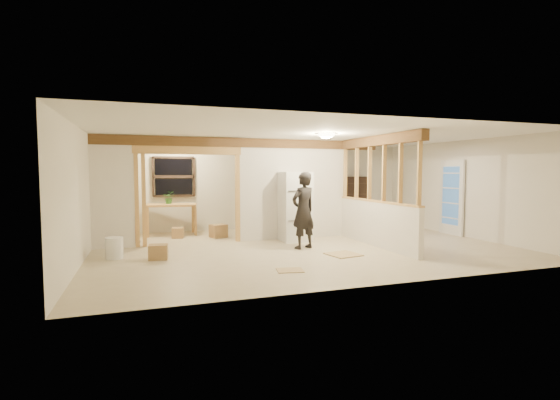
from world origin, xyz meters
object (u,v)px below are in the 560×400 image
object	(u,v)px
refrigerator	(295,207)
shop_vac	(129,230)
woman	(303,210)
work_table	(171,219)
bookshelf	(356,201)

from	to	relation	value
refrigerator	shop_vac	bearing A→B (deg)	166.83
woman	work_table	bearing A→B (deg)	-68.79
woman	work_table	distance (m)	3.94
refrigerator	woman	size ratio (longest dim) A/B	1.00
refrigerator	bookshelf	world-z (taller)	refrigerator
refrigerator	work_table	xyz separation A→B (m)	(-2.81, 1.93, -0.43)
woman	bookshelf	world-z (taller)	woman
work_table	refrigerator	bearing A→B (deg)	-25.57
refrigerator	bookshelf	distance (m)	3.69
woman	shop_vac	world-z (taller)	woman
work_table	shop_vac	world-z (taller)	work_table
refrigerator	bookshelf	size ratio (longest dim) A/B	1.10
shop_vac	bookshelf	world-z (taller)	bookshelf
woman	bookshelf	distance (m)	4.48
refrigerator	work_table	bearing A→B (deg)	145.53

